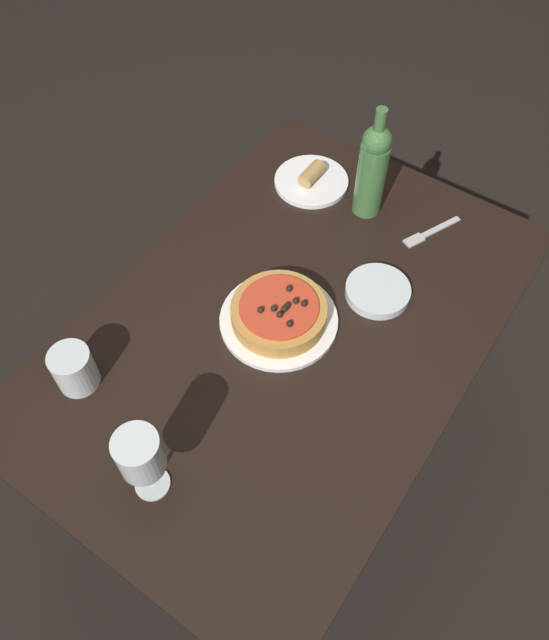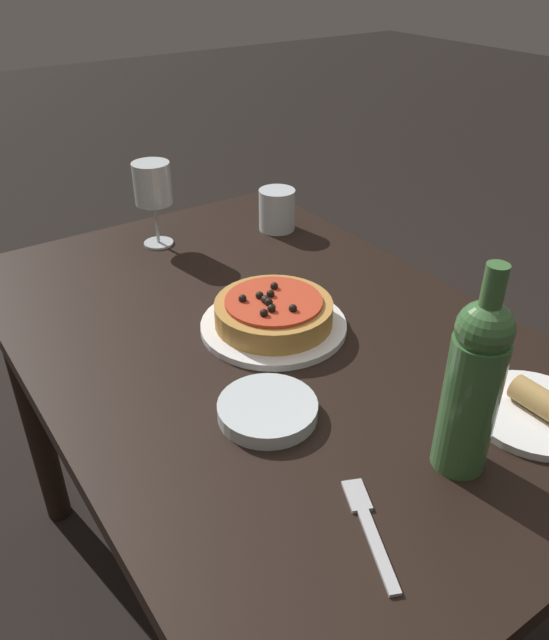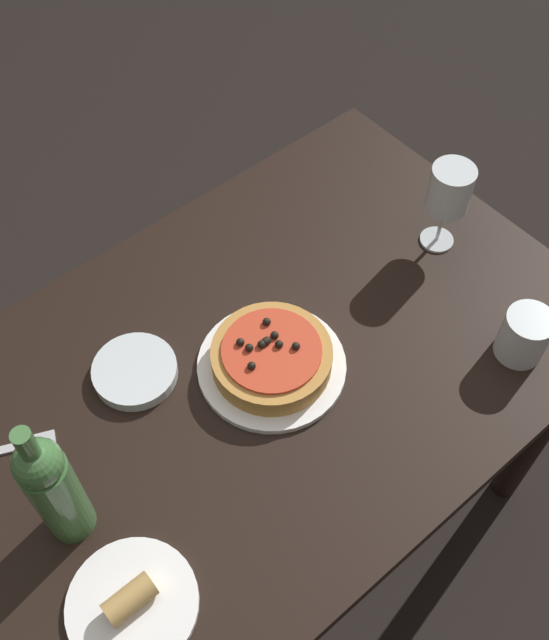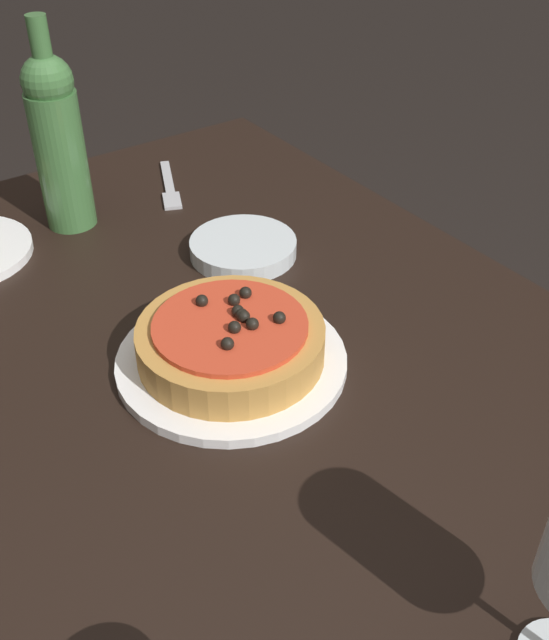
# 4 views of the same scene
# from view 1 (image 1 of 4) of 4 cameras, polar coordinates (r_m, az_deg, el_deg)

# --- Properties ---
(ground_plane) EXTENTS (14.00, 14.00, 0.00)m
(ground_plane) POSITION_cam_1_polar(r_m,az_deg,el_deg) (1.99, 0.79, -12.39)
(ground_plane) COLOR black
(dining_table) EXTENTS (1.17, 0.78, 0.74)m
(dining_table) POSITION_cam_1_polar(r_m,az_deg,el_deg) (1.43, 1.07, -2.66)
(dining_table) COLOR black
(dining_table) RESTS_ON ground_plane
(dinner_plate) EXTENTS (0.25, 0.25, 0.01)m
(dinner_plate) POSITION_cam_1_polar(r_m,az_deg,el_deg) (1.33, 0.39, -0.00)
(dinner_plate) COLOR white
(dinner_plate) RESTS_ON dining_table
(pizza) EXTENTS (0.20, 0.20, 0.06)m
(pizza) POSITION_cam_1_polar(r_m,az_deg,el_deg) (1.31, 0.41, 0.70)
(pizza) COLOR #BC843D
(pizza) RESTS_ON dinner_plate
(wine_glass) EXTENTS (0.08, 0.08, 0.18)m
(wine_glass) POSITION_cam_1_polar(r_m,az_deg,el_deg) (1.07, -12.06, -12.11)
(wine_glass) COLOR silver
(wine_glass) RESTS_ON dining_table
(wine_bottle) EXTENTS (0.07, 0.07, 0.29)m
(wine_bottle) POSITION_cam_1_polar(r_m,az_deg,el_deg) (1.49, 8.94, 13.54)
(wine_bottle) COLOR #3D6B38
(wine_bottle) RESTS_ON dining_table
(water_cup) EXTENTS (0.08, 0.08, 0.09)m
(water_cup) POSITION_cam_1_polar(r_m,az_deg,el_deg) (1.28, -17.86, -4.28)
(water_cup) COLOR silver
(water_cup) RESTS_ON dining_table
(side_bowl) EXTENTS (0.14, 0.14, 0.02)m
(side_bowl) POSITION_cam_1_polar(r_m,az_deg,el_deg) (1.39, 9.42, 2.63)
(side_bowl) COLOR silver
(side_bowl) RESTS_ON dining_table
(fork) EXTENTS (0.16, 0.08, 0.00)m
(fork) POSITION_cam_1_polar(r_m,az_deg,el_deg) (1.54, 13.94, 7.73)
(fork) COLOR #B7B7BC
(fork) RESTS_ON dining_table
(side_plate) EXTENTS (0.19, 0.19, 0.05)m
(side_plate) POSITION_cam_1_polar(r_m,az_deg,el_deg) (1.62, 3.39, 12.67)
(side_plate) COLOR white
(side_plate) RESTS_ON dining_table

